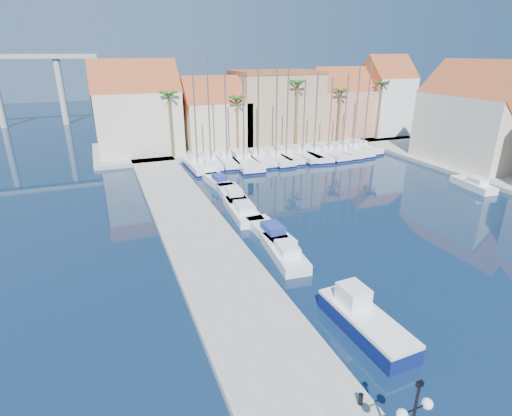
# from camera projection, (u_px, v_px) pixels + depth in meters

# --- Properties ---
(ground) EXTENTS (260.00, 260.00, 0.00)m
(ground) POSITION_uv_depth(u_px,v_px,m) (401.00, 312.00, 24.34)
(ground) COLOR #081D32
(ground) RESTS_ON ground
(quay_west) EXTENTS (6.00, 77.00, 0.50)m
(quay_west) POSITION_uv_depth(u_px,v_px,m) (202.00, 241.00, 32.87)
(quay_west) COLOR gray
(quay_west) RESTS_ON ground
(shore_north) EXTENTS (54.00, 16.00, 0.50)m
(shore_north) POSITION_uv_depth(u_px,v_px,m) (259.00, 142.00, 69.25)
(shore_north) COLOR gray
(shore_north) RESTS_ON ground
(lamp_post) EXTENTS (1.49, 0.43, 4.38)m
(lamp_post) POSITION_uv_depth(u_px,v_px,m) (414.00, 416.00, 13.43)
(lamp_post) COLOR black
(lamp_post) RESTS_ON quay_west
(bollard) EXTENTS (0.22, 0.22, 0.54)m
(bollard) POSITION_uv_depth(u_px,v_px,m) (361.00, 399.00, 17.28)
(bollard) COLOR black
(bollard) RESTS_ON quay_west
(fishing_boat) EXTENTS (2.42, 6.55, 2.26)m
(fishing_boat) POSITION_uv_depth(u_px,v_px,m) (364.00, 319.00, 22.46)
(fishing_boat) COLOR #0E1752
(fishing_boat) RESTS_ON ground
(motorboat_west_0) EXTENTS (2.64, 6.46, 1.40)m
(motorboat_west_0) POSITION_uv_depth(u_px,v_px,m) (285.00, 252.00, 30.60)
(motorboat_west_0) COLOR white
(motorboat_west_0) RESTS_ON ground
(motorboat_west_1) EXTENTS (2.24, 6.30, 1.40)m
(motorboat_west_1) POSITION_uv_depth(u_px,v_px,m) (270.00, 232.00, 34.02)
(motorboat_west_1) COLOR white
(motorboat_west_1) RESTS_ON ground
(motorboat_west_2) EXTENTS (2.83, 7.29, 1.40)m
(motorboat_west_2) POSITION_uv_depth(u_px,v_px,m) (243.00, 210.00, 38.70)
(motorboat_west_2) COLOR white
(motorboat_west_2) RESTS_ON ground
(motorboat_west_3) EXTENTS (2.73, 6.98, 1.40)m
(motorboat_west_3) POSITION_uv_depth(u_px,v_px,m) (233.00, 195.00, 42.88)
(motorboat_west_3) COLOR white
(motorboat_west_3) RESTS_ON ground
(motorboat_west_4) EXTENTS (2.37, 5.90, 1.40)m
(motorboat_west_4) POSITION_uv_depth(u_px,v_px,m) (218.00, 181.00, 47.37)
(motorboat_west_4) COLOR white
(motorboat_west_4) RESTS_ON ground
(motorboat_west_5) EXTENTS (2.26, 6.05, 1.40)m
(motorboat_west_5) POSITION_uv_depth(u_px,v_px,m) (209.00, 170.00, 51.86)
(motorboat_west_5) COLOR white
(motorboat_west_5) RESTS_ON ground
(motorboat_east_1) EXTENTS (2.49, 5.85, 1.40)m
(motorboat_east_1) POSITION_uv_depth(u_px,v_px,m) (474.00, 184.00, 46.26)
(motorboat_east_1) COLOR white
(motorboat_east_1) RESTS_ON ground
(sailboat_0) EXTENTS (2.46, 8.84, 12.62)m
(sailboat_0) POSITION_uv_depth(u_px,v_px,m) (197.00, 165.00, 53.99)
(sailboat_0) COLOR white
(sailboat_0) RESTS_ON ground
(sailboat_1) EXTENTS (2.84, 8.25, 14.76)m
(sailboat_1) POSITION_uv_depth(u_px,v_px,m) (210.00, 161.00, 55.48)
(sailboat_1) COLOR white
(sailboat_1) RESTS_ON ground
(sailboat_2) EXTENTS (2.90, 8.43, 13.89)m
(sailboat_2) POSITION_uv_depth(u_px,v_px,m) (226.00, 160.00, 56.36)
(sailboat_2) COLOR white
(sailboat_2) RESTS_ON ground
(sailboat_3) EXTENTS (3.83, 11.76, 12.50)m
(sailboat_3) POSITION_uv_depth(u_px,v_px,m) (243.00, 160.00, 56.31)
(sailboat_3) COLOR white
(sailboat_3) RESTS_ON ground
(sailboat_4) EXTENTS (2.45, 9.23, 14.10)m
(sailboat_4) POSITION_uv_depth(u_px,v_px,m) (257.00, 158.00, 57.45)
(sailboat_4) COLOR white
(sailboat_4) RESTS_ON ground
(sailboat_5) EXTENTS (2.60, 9.32, 14.99)m
(sailboat_5) POSITION_uv_depth(u_px,v_px,m) (274.00, 157.00, 57.87)
(sailboat_5) COLOR white
(sailboat_5) RESTS_ON ground
(sailboat_6) EXTENTS (2.73, 9.24, 13.08)m
(sailboat_6) POSITION_uv_depth(u_px,v_px,m) (285.00, 155.00, 58.91)
(sailboat_6) COLOR white
(sailboat_6) RESTS_ON ground
(sailboat_7) EXTENTS (3.17, 9.64, 11.33)m
(sailboat_7) POSITION_uv_depth(u_px,v_px,m) (300.00, 154.00, 59.67)
(sailboat_7) COLOR white
(sailboat_7) RESTS_ON ground
(sailboat_8) EXTENTS (3.31, 9.91, 12.31)m
(sailboat_8) POSITION_uv_depth(u_px,v_px,m) (312.00, 153.00, 60.07)
(sailboat_8) COLOR white
(sailboat_8) RESTS_ON ground
(sailboat_9) EXTENTS (2.97, 9.87, 11.49)m
(sailboat_9) POSITION_uv_depth(u_px,v_px,m) (326.00, 152.00, 61.03)
(sailboat_9) COLOR white
(sailboat_9) RESTS_ON ground
(sailboat_10) EXTENTS (2.83, 9.18, 11.99)m
(sailboat_10) POSITION_uv_depth(u_px,v_px,m) (341.00, 151.00, 61.72)
(sailboat_10) COLOR white
(sailboat_10) RESTS_ON ground
(sailboat_11) EXTENTS (2.95, 8.98, 12.80)m
(sailboat_11) POSITION_uv_depth(u_px,v_px,m) (351.00, 149.00, 62.56)
(sailboat_11) COLOR white
(sailboat_11) RESTS_ON ground
(sailboat_12) EXTENTS (2.70, 8.24, 13.78)m
(sailboat_12) POSITION_uv_depth(u_px,v_px,m) (361.00, 147.00, 63.93)
(sailboat_12) COLOR white
(sailboat_12) RESTS_ON ground
(building_0) EXTENTS (12.30, 9.00, 13.50)m
(building_0) POSITION_uv_depth(u_px,v_px,m) (137.00, 112.00, 59.26)
(building_0) COLOR beige
(building_0) RESTS_ON shore_north
(building_1) EXTENTS (10.30, 8.00, 11.00)m
(building_1) POSITION_uv_depth(u_px,v_px,m) (215.00, 116.00, 63.81)
(building_1) COLOR beige
(building_1) RESTS_ON shore_north
(building_2) EXTENTS (14.20, 10.20, 11.50)m
(building_2) POSITION_uv_depth(u_px,v_px,m) (275.00, 106.00, 68.08)
(building_2) COLOR #9D8960
(building_2) RESTS_ON shore_north
(building_3) EXTENTS (10.30, 8.00, 12.00)m
(building_3) POSITION_uv_depth(u_px,v_px,m) (339.00, 106.00, 71.46)
(building_3) COLOR #B3715A
(building_3) RESTS_ON shore_north
(building_4) EXTENTS (8.30, 8.00, 14.00)m
(building_4) POSITION_uv_depth(u_px,v_px,m) (384.00, 98.00, 73.26)
(building_4) COLOR silver
(building_4) RESTS_ON shore_north
(building_6) EXTENTS (9.00, 14.30, 13.50)m
(building_6) POSITION_uv_depth(u_px,v_px,m) (477.00, 118.00, 53.68)
(building_6) COLOR beige
(building_6) RESTS_ON shore_east
(palm_0) EXTENTS (2.60, 2.60, 10.15)m
(palm_0) POSITION_uv_depth(u_px,v_px,m) (169.00, 96.00, 55.37)
(palm_0) COLOR brown
(palm_0) RESTS_ON shore_north
(palm_1) EXTENTS (2.60, 2.60, 9.15)m
(palm_1) POSITION_uv_depth(u_px,v_px,m) (237.00, 100.00, 59.13)
(palm_1) COLOR brown
(palm_1) RESTS_ON shore_north
(palm_2) EXTENTS (2.60, 2.60, 11.15)m
(palm_2) POSITION_uv_depth(u_px,v_px,m) (298.00, 85.00, 61.86)
(palm_2) COLOR brown
(palm_2) RESTS_ON shore_north
(palm_3) EXTENTS (2.60, 2.60, 9.65)m
(palm_3) POSITION_uv_depth(u_px,v_px,m) (341.00, 93.00, 65.10)
(palm_3) COLOR brown
(palm_3) RESTS_ON shore_north
(palm_4) EXTENTS (2.60, 2.60, 10.65)m
(palm_4) POSITION_uv_depth(u_px,v_px,m) (382.00, 85.00, 67.49)
(palm_4) COLOR brown
(palm_4) RESTS_ON shore_north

